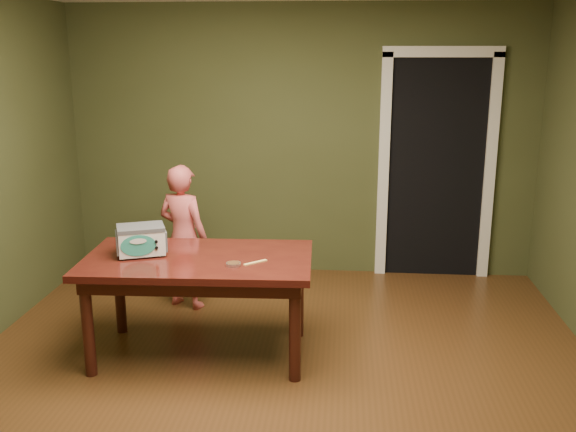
# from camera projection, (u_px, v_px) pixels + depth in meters

# --- Properties ---
(floor) EXTENTS (5.00, 5.00, 0.00)m
(floor) POSITION_uv_depth(u_px,v_px,m) (274.00, 398.00, 4.12)
(floor) COLOR #513017
(floor) RESTS_ON ground
(room_shell) EXTENTS (4.52, 5.02, 2.61)m
(room_shell) POSITION_uv_depth(u_px,v_px,m) (272.00, 132.00, 3.69)
(room_shell) COLOR #404726
(room_shell) RESTS_ON ground
(doorway) EXTENTS (1.10, 0.66, 2.25)m
(doorway) POSITION_uv_depth(u_px,v_px,m) (432.00, 164.00, 6.42)
(doorway) COLOR black
(doorway) RESTS_ON ground
(dining_table) EXTENTS (1.63, 0.96, 0.75)m
(dining_table) POSITION_uv_depth(u_px,v_px,m) (199.00, 270.00, 4.55)
(dining_table) COLOR #380F0C
(dining_table) RESTS_ON floor
(toy_oven) EXTENTS (0.40, 0.33, 0.21)m
(toy_oven) POSITION_uv_depth(u_px,v_px,m) (141.00, 239.00, 4.54)
(toy_oven) COLOR #4C4F54
(toy_oven) RESTS_ON dining_table
(baking_pan) EXTENTS (0.10, 0.10, 0.02)m
(baking_pan) POSITION_uv_depth(u_px,v_px,m) (233.00, 264.00, 4.34)
(baking_pan) COLOR silver
(baking_pan) RESTS_ON dining_table
(spatula) EXTENTS (0.15, 0.14, 0.01)m
(spatula) POSITION_uv_depth(u_px,v_px,m) (255.00, 262.00, 4.39)
(spatula) COLOR #FFD46E
(spatula) RESTS_ON dining_table
(child) EXTENTS (0.53, 0.44, 1.25)m
(child) POSITION_uv_depth(u_px,v_px,m) (184.00, 237.00, 5.45)
(child) COLOR #D55857
(child) RESTS_ON floor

